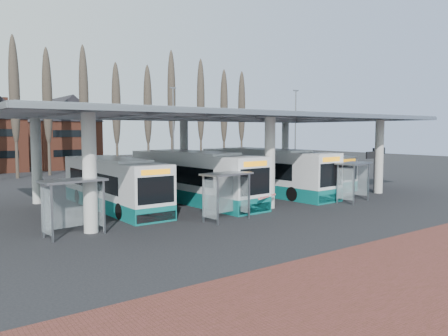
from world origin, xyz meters
TOP-DOWN VIEW (x-y plane):
  - ground at (0.00, 0.00)m, footprint 140.00×140.00m
  - station_canopy at (0.00, 8.00)m, footprint 32.00×16.00m
  - poplar_row at (0.00, 33.00)m, footprint 45.10×1.10m
  - lamp_post_b at (6.00, 26.00)m, footprint 0.80×0.16m
  - lamp_post_c at (20.00, 20.00)m, footprint 0.80×0.16m
  - bus_0 at (-8.41, 8.58)m, footprint 2.71×12.06m
  - bus_1 at (-2.63, 7.93)m, footprint 3.59×13.26m
  - bus_2 at (4.30, 7.95)m, footprint 3.61×13.30m
  - bus_3 at (10.36, 9.89)m, footprint 2.57×11.18m
  - shelter_0 at (-12.92, 2.40)m, footprint 3.12×1.80m
  - shelter_1 at (-4.74, 1.04)m, footprint 3.12×1.88m
  - shelter_2 at (6.54, 0.99)m, footprint 3.34×2.23m
  - info_sign_0 at (11.63, 2.66)m, footprint 2.31×0.22m
  - info_sign_1 at (15.32, 4.80)m, footprint 2.39×0.59m
  - barrier at (-1.24, 1.48)m, footprint 2.20×1.08m

SIDE VIEW (x-z plane):
  - ground at x=0.00m, z-range 0.00..0.00m
  - barrier at x=-1.24m, z-range 0.32..1.49m
  - bus_3 at x=10.36m, z-range -0.09..3.01m
  - bus_0 at x=-8.41m, z-range -0.10..3.25m
  - bus_1 at x=-2.63m, z-range -0.10..3.54m
  - bus_2 at x=4.30m, z-range -0.10..3.55m
  - shelter_1 at x=-4.74m, z-range 0.62..3.35m
  - shelter_0 at x=-12.92m, z-range 0.63..3.40m
  - shelter_2 at x=6.54m, z-range 0.65..3.49m
  - info_sign_0 at x=11.63m, z-range 1.17..4.60m
  - info_sign_1 at x=15.32m, z-range 1.22..4.81m
  - lamp_post_b at x=6.00m, z-range 0.25..10.42m
  - lamp_post_c at x=20.00m, z-range 0.25..10.42m
  - station_canopy at x=0.00m, z-range 2.51..8.85m
  - poplar_row at x=0.00m, z-range 1.53..16.03m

